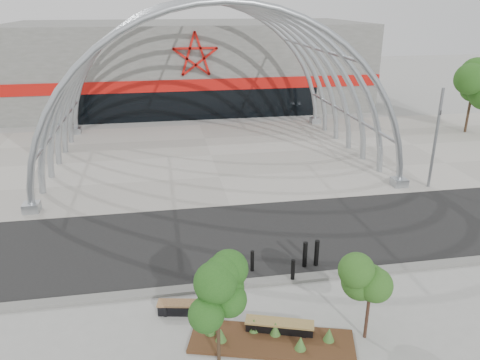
% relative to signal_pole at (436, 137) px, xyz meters
% --- Properties ---
extents(ground, '(140.00, 140.00, 0.00)m').
position_rel_signal_pole_xyz_m(ground, '(-11.62, -7.63, -2.97)').
color(ground, '#989893').
rests_on(ground, ground).
extents(road, '(140.00, 7.00, 0.02)m').
position_rel_signal_pole_xyz_m(road, '(-11.62, -4.13, -2.96)').
color(road, black).
rests_on(road, ground).
extents(forecourt, '(60.00, 17.00, 0.04)m').
position_rel_signal_pole_xyz_m(forecourt, '(-11.62, 7.87, -2.95)').
color(forecourt, '#A29D94').
rests_on(forecourt, ground).
extents(kerb, '(60.00, 0.50, 0.12)m').
position_rel_signal_pole_xyz_m(kerb, '(-11.62, -7.88, -2.91)').
color(kerb, slate).
rests_on(kerb, ground).
extents(arena_building, '(34.00, 15.24, 8.00)m').
position_rel_signal_pole_xyz_m(arena_building, '(-11.62, 25.82, 1.02)').
color(arena_building, '#63635F').
rests_on(arena_building, ground).
extents(vault_canopy, '(20.80, 15.80, 20.36)m').
position_rel_signal_pole_xyz_m(vault_canopy, '(-11.62, 7.87, -2.96)').
color(vault_canopy, '#A1A7AD').
rests_on(vault_canopy, ground).
extents(planting_bed, '(5.36, 2.97, 0.54)m').
position_rel_signal_pole_xyz_m(planting_bed, '(-12.00, -11.10, -2.84)').
color(planting_bed, '#3E2515').
rests_on(planting_bed, ground).
extents(signal_pole, '(0.38, 0.80, 5.69)m').
position_rel_signal_pole_xyz_m(signal_pole, '(0.00, 0.00, 0.00)').
color(signal_pole, gray).
rests_on(signal_pole, ground).
extents(street_tree_0, '(1.49, 1.49, 3.40)m').
position_rel_signal_pole_xyz_m(street_tree_0, '(-13.67, -11.64, -0.53)').
color(street_tree_0, '#2E2114').
rests_on(street_tree_0, ground).
extents(street_tree_1, '(1.32, 1.32, 3.13)m').
position_rel_signal_pole_xyz_m(street_tree_1, '(-8.95, -11.41, -0.73)').
color(street_tree_1, black).
rests_on(street_tree_1, ground).
extents(bench_0, '(2.16, 0.87, 0.44)m').
position_rel_signal_pole_xyz_m(bench_0, '(-14.40, -9.22, -2.76)').
color(bench_0, black).
rests_on(bench_0, ground).
extents(bench_1, '(2.24, 1.15, 0.46)m').
position_rel_signal_pole_xyz_m(bench_1, '(-11.59, -10.76, -2.75)').
color(bench_1, black).
rests_on(bench_1, ground).
extents(bollard_0, '(0.18, 0.18, 1.12)m').
position_rel_signal_pole_xyz_m(bollard_0, '(-13.75, -9.09, -2.41)').
color(bollard_0, black).
rests_on(bollard_0, ground).
extents(bollard_1, '(0.14, 0.14, 0.89)m').
position_rel_signal_pole_xyz_m(bollard_1, '(-11.72, -6.96, -2.53)').
color(bollard_1, black).
rests_on(bollard_1, ground).
extents(bollard_2, '(0.15, 0.15, 0.94)m').
position_rel_signal_pole_xyz_m(bollard_2, '(-10.35, -7.97, -2.50)').
color(bollard_2, black).
rests_on(bollard_2, ground).
extents(bollard_3, '(0.18, 0.18, 1.11)m').
position_rel_signal_pole_xyz_m(bollard_3, '(-9.59, -7.02, -2.42)').
color(bollard_3, black).
rests_on(bollard_3, ground).
extents(bollard_4, '(0.18, 0.18, 1.14)m').
position_rel_signal_pole_xyz_m(bollard_4, '(-9.10, -7.01, -2.41)').
color(bollard_4, black).
rests_on(bollard_4, ground).
extents(bg_tree_1, '(2.70, 2.70, 5.91)m').
position_rel_signal_pole_xyz_m(bg_tree_1, '(9.38, 10.37, 1.27)').
color(bg_tree_1, black).
rests_on(bg_tree_1, ground).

